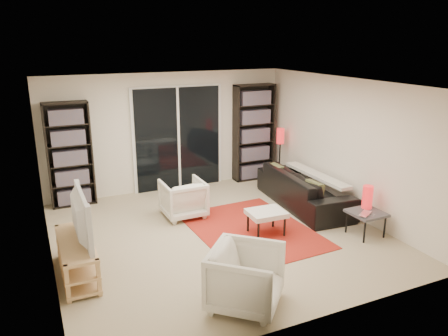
# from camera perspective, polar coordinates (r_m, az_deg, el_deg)

# --- Properties ---
(floor) EXTENTS (5.00, 5.00, 0.00)m
(floor) POSITION_cam_1_polar(r_m,az_deg,el_deg) (7.14, -0.83, -8.58)
(floor) COLOR #C4B18A
(floor) RESTS_ON ground
(wall_back) EXTENTS (5.00, 0.02, 2.40)m
(wall_back) POSITION_cam_1_polar(r_m,az_deg,el_deg) (9.00, -7.32, 4.68)
(wall_back) COLOR silver
(wall_back) RESTS_ON ground
(wall_front) EXTENTS (5.00, 0.02, 2.40)m
(wall_front) POSITION_cam_1_polar(r_m,az_deg,el_deg) (4.67, 11.67, -6.97)
(wall_front) COLOR silver
(wall_front) RESTS_ON ground
(wall_left) EXTENTS (0.02, 5.00, 2.40)m
(wall_left) POSITION_cam_1_polar(r_m,az_deg,el_deg) (6.20, -22.54, -1.98)
(wall_left) COLOR silver
(wall_left) RESTS_ON ground
(wall_right) EXTENTS (0.02, 5.00, 2.40)m
(wall_right) POSITION_cam_1_polar(r_m,az_deg,el_deg) (8.03, 15.71, 2.73)
(wall_right) COLOR silver
(wall_right) RESTS_ON ground
(ceiling) EXTENTS (5.00, 5.00, 0.02)m
(ceiling) POSITION_cam_1_polar(r_m,az_deg,el_deg) (6.50, -0.92, 10.95)
(ceiling) COLOR white
(ceiling) RESTS_ON wall_back
(sliding_door) EXTENTS (1.92, 0.08, 2.16)m
(sliding_door) POSITION_cam_1_polar(r_m,az_deg,el_deg) (9.06, -6.01, 3.83)
(sliding_door) COLOR white
(sliding_door) RESTS_ON ground
(bookshelf_left) EXTENTS (0.80, 0.30, 1.95)m
(bookshelf_left) POSITION_cam_1_polar(r_m,az_deg,el_deg) (8.53, -19.50, 1.63)
(bookshelf_left) COLOR black
(bookshelf_left) RESTS_ON ground
(bookshelf_right) EXTENTS (0.90, 0.30, 2.10)m
(bookshelf_right) POSITION_cam_1_polar(r_m,az_deg,el_deg) (9.61, 3.92, 4.62)
(bookshelf_right) COLOR black
(bookshelf_right) RESTS_ON ground
(tv_stand) EXTENTS (0.42, 1.32, 0.50)m
(tv_stand) POSITION_cam_1_polar(r_m,az_deg,el_deg) (6.19, -18.65, -10.99)
(tv_stand) COLOR #E0AE77
(tv_stand) RESTS_ON floor
(tv) EXTENTS (0.15, 1.15, 0.66)m
(tv) POSITION_cam_1_polar(r_m,az_deg,el_deg) (5.96, -18.97, -6.12)
(tv) COLOR black
(tv) RESTS_ON tv_stand
(rug) EXTENTS (1.86, 2.46, 0.01)m
(rug) POSITION_cam_1_polar(r_m,az_deg,el_deg) (7.28, 3.61, -8.06)
(rug) COLOR #AF2518
(rug) RESTS_ON floor
(sofa) EXTENTS (1.07, 2.34, 0.66)m
(sofa) POSITION_cam_1_polar(r_m,az_deg,el_deg) (8.33, 10.39, -2.63)
(sofa) COLOR black
(sofa) RESTS_ON floor
(armchair_back) EXTENTS (0.71, 0.74, 0.66)m
(armchair_back) POSITION_cam_1_polar(r_m,az_deg,el_deg) (7.73, -5.35, -3.97)
(armchair_back) COLOR silver
(armchair_back) RESTS_ON floor
(armchair_front) EXTENTS (1.13, 1.13, 0.74)m
(armchair_front) POSITION_cam_1_polar(r_m,az_deg,el_deg) (5.23, 2.88, -14.12)
(armchair_front) COLOR silver
(armchair_front) RESTS_ON floor
(ottoman) EXTENTS (0.60, 0.50, 0.40)m
(ottoman) POSITION_cam_1_polar(r_m,az_deg,el_deg) (7.03, 5.55, -6.01)
(ottoman) COLOR silver
(ottoman) RESTS_ON floor
(side_table) EXTENTS (0.52, 0.52, 0.40)m
(side_table) POSITION_cam_1_polar(r_m,az_deg,el_deg) (7.32, 18.10, -5.77)
(side_table) COLOR #46464B
(side_table) RESTS_ON floor
(laptop) EXTENTS (0.36, 0.32, 0.02)m
(laptop) POSITION_cam_1_polar(r_m,az_deg,el_deg) (7.16, 18.28, -5.81)
(laptop) COLOR silver
(laptop) RESTS_ON side_table
(table_lamp) EXTENTS (0.17, 0.17, 0.37)m
(table_lamp) POSITION_cam_1_polar(r_m,az_deg,el_deg) (7.41, 18.23, -3.61)
(table_lamp) COLOR red
(table_lamp) RESTS_ON side_table
(floor_lamp) EXTENTS (0.18, 0.18, 1.21)m
(floor_lamp) POSITION_cam_1_polar(r_m,az_deg,el_deg) (9.41, 7.35, 3.32)
(floor_lamp) COLOR black
(floor_lamp) RESTS_ON floor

